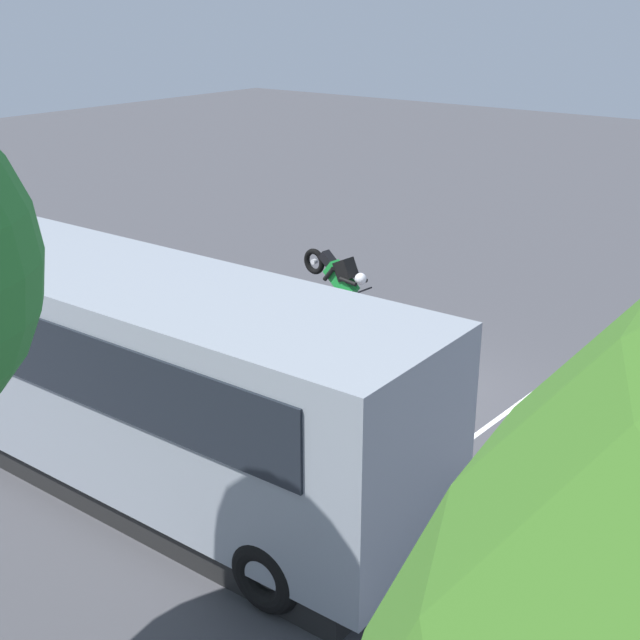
{
  "coord_description": "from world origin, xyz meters",
  "views": [
    {
      "loc": [
        -7.19,
        12.17,
        6.81
      ],
      "look_at": [
        1.93,
        0.46,
        1.1
      ],
      "focal_mm": 47.11,
      "sensor_mm": 36.0,
      "label": 1
    }
  ],
  "objects_px": {
    "spectator_left": "(308,374)",
    "tour_bus": "(143,382)",
    "parked_motorcycle_silver": "(171,377)",
    "traffic_cone": "(385,342)",
    "spectator_right": "(219,344)",
    "stunt_motorcycle": "(340,278)",
    "spectator_centre": "(263,357)",
    "spectator_far_left": "(353,390)"
  },
  "relations": [
    {
      "from": "spectator_far_left",
      "to": "spectator_right",
      "type": "bearing_deg",
      "value": -2.5
    },
    {
      "from": "spectator_far_left",
      "to": "spectator_right",
      "type": "distance_m",
      "value": 3.05
    },
    {
      "from": "tour_bus",
      "to": "traffic_cone",
      "type": "relative_size",
      "value": 14.77
    },
    {
      "from": "spectator_right",
      "to": "spectator_far_left",
      "type": "bearing_deg",
      "value": 177.5
    },
    {
      "from": "tour_bus",
      "to": "spectator_centre",
      "type": "height_order",
      "value": "tour_bus"
    },
    {
      "from": "spectator_centre",
      "to": "stunt_motorcycle",
      "type": "distance_m",
      "value": 4.73
    },
    {
      "from": "spectator_far_left",
      "to": "traffic_cone",
      "type": "xyz_separation_m",
      "value": [
        1.73,
        -3.51,
        -0.78
      ]
    },
    {
      "from": "tour_bus",
      "to": "stunt_motorcycle",
      "type": "distance_m",
      "value": 7.41
    },
    {
      "from": "spectator_centre",
      "to": "stunt_motorcycle",
      "type": "height_order",
      "value": "spectator_centre"
    },
    {
      "from": "spectator_far_left",
      "to": "spectator_left",
      "type": "relative_size",
      "value": 1.08
    },
    {
      "from": "spectator_right",
      "to": "tour_bus",
      "type": "bearing_deg",
      "value": 113.2
    },
    {
      "from": "spectator_left",
      "to": "spectator_right",
      "type": "xyz_separation_m",
      "value": [
        1.98,
        0.05,
        0.04
      ]
    },
    {
      "from": "spectator_right",
      "to": "traffic_cone",
      "type": "bearing_deg",
      "value": -111.35
    },
    {
      "from": "parked_motorcycle_silver",
      "to": "spectator_centre",
      "type": "bearing_deg",
      "value": -156.77
    },
    {
      "from": "tour_bus",
      "to": "spectator_centre",
      "type": "xyz_separation_m",
      "value": [
        0.13,
        -2.73,
        -0.59
      ]
    },
    {
      "from": "tour_bus",
      "to": "spectator_right",
      "type": "distance_m",
      "value": 3.01
    },
    {
      "from": "spectator_far_left",
      "to": "spectator_right",
      "type": "height_order",
      "value": "spectator_far_left"
    },
    {
      "from": "spectator_centre",
      "to": "spectator_right",
      "type": "relative_size",
      "value": 1.01
    },
    {
      "from": "parked_motorcycle_silver",
      "to": "traffic_cone",
      "type": "xyz_separation_m",
      "value": [
        -1.89,
        -4.04,
        -0.18
      ]
    },
    {
      "from": "tour_bus",
      "to": "spectator_far_left",
      "type": "bearing_deg",
      "value": -126.21
    },
    {
      "from": "tour_bus",
      "to": "spectator_far_left",
      "type": "height_order",
      "value": "tour_bus"
    },
    {
      "from": "spectator_far_left",
      "to": "stunt_motorcycle",
      "type": "xyz_separation_m",
      "value": [
        3.68,
        -4.59,
        -0.1
      ]
    },
    {
      "from": "tour_bus",
      "to": "spectator_left",
      "type": "height_order",
      "value": "tour_bus"
    },
    {
      "from": "spectator_left",
      "to": "tour_bus",
      "type": "bearing_deg",
      "value": 73.44
    },
    {
      "from": "spectator_left",
      "to": "parked_motorcycle_silver",
      "type": "relative_size",
      "value": 0.82
    },
    {
      "from": "spectator_right",
      "to": "traffic_cone",
      "type": "height_order",
      "value": "spectator_right"
    },
    {
      "from": "tour_bus",
      "to": "stunt_motorcycle",
      "type": "height_order",
      "value": "tour_bus"
    },
    {
      "from": "spectator_right",
      "to": "parked_motorcycle_silver",
      "type": "xyz_separation_m",
      "value": [
        0.58,
        0.67,
        -0.55
      ]
    },
    {
      "from": "spectator_centre",
      "to": "parked_motorcycle_silver",
      "type": "height_order",
      "value": "spectator_centre"
    },
    {
      "from": "spectator_centre",
      "to": "parked_motorcycle_silver",
      "type": "bearing_deg",
      "value": 23.23
    },
    {
      "from": "tour_bus",
      "to": "traffic_cone",
      "type": "xyz_separation_m",
      "value": [
        -0.16,
        -6.08,
        -1.34
      ]
    },
    {
      "from": "spectator_right",
      "to": "stunt_motorcycle",
      "type": "height_order",
      "value": "spectator_right"
    },
    {
      "from": "spectator_far_left",
      "to": "spectator_right",
      "type": "xyz_separation_m",
      "value": [
        3.05,
        -0.13,
        -0.05
      ]
    },
    {
      "from": "spectator_centre",
      "to": "parked_motorcycle_silver",
      "type": "relative_size",
      "value": 0.86
    },
    {
      "from": "spectator_left",
      "to": "spectator_centre",
      "type": "distance_m",
      "value": 0.96
    },
    {
      "from": "spectator_left",
      "to": "stunt_motorcycle",
      "type": "bearing_deg",
      "value": -59.31
    },
    {
      "from": "spectator_far_left",
      "to": "stunt_motorcycle",
      "type": "distance_m",
      "value": 5.88
    },
    {
      "from": "tour_bus",
      "to": "stunt_motorcycle",
      "type": "relative_size",
      "value": 4.55
    },
    {
      "from": "spectator_far_left",
      "to": "traffic_cone",
      "type": "distance_m",
      "value": 3.99
    },
    {
      "from": "stunt_motorcycle",
      "to": "traffic_cone",
      "type": "height_order",
      "value": "stunt_motorcycle"
    },
    {
      "from": "spectator_left",
      "to": "traffic_cone",
      "type": "bearing_deg",
      "value": -78.68
    },
    {
      "from": "spectator_centre",
      "to": "stunt_motorcycle",
      "type": "xyz_separation_m",
      "value": [
        1.66,
        -4.43,
        -0.06
      ]
    }
  ]
}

